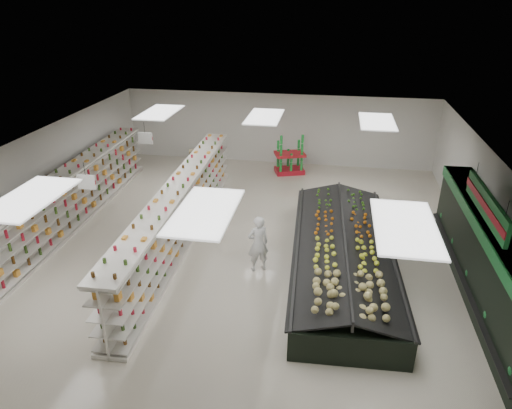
% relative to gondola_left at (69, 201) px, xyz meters
% --- Properties ---
extents(floor, '(16.00, 16.00, 0.00)m').
position_rel_gondola_left_xyz_m(floor, '(6.12, -0.50, -0.87)').
color(floor, beige).
rests_on(floor, ground).
extents(ceiling, '(14.00, 16.00, 0.02)m').
position_rel_gondola_left_xyz_m(ceiling, '(6.12, -0.50, 2.33)').
color(ceiling, white).
rests_on(ceiling, wall_back).
extents(wall_back, '(14.00, 0.02, 3.20)m').
position_rel_gondola_left_xyz_m(wall_back, '(6.12, 7.50, 0.73)').
color(wall_back, silver).
rests_on(wall_back, floor).
extents(wall_left, '(0.02, 16.00, 3.20)m').
position_rel_gondola_left_xyz_m(wall_left, '(-0.88, -0.50, 0.73)').
color(wall_left, silver).
rests_on(wall_left, floor).
extents(wall_right, '(0.02, 16.00, 3.20)m').
position_rel_gondola_left_xyz_m(wall_right, '(13.12, -0.50, 0.73)').
color(wall_right, silver).
rests_on(wall_right, floor).
extents(produce_wall_case, '(0.93, 8.00, 2.20)m').
position_rel_gondola_left_xyz_m(produce_wall_case, '(12.65, -2.00, 0.37)').
color(produce_wall_case, black).
rests_on(produce_wall_case, floor).
extents(aisle_sign_near, '(0.52, 0.06, 0.75)m').
position_rel_gondola_left_xyz_m(aisle_sign_near, '(2.32, -2.50, 1.88)').
color(aisle_sign_near, white).
rests_on(aisle_sign_near, ceiling).
extents(aisle_sign_far, '(0.52, 0.06, 0.75)m').
position_rel_gondola_left_xyz_m(aisle_sign_far, '(2.32, 1.50, 1.88)').
color(aisle_sign_far, white).
rests_on(aisle_sign_far, ceiling).
extents(hortifruti_banner, '(0.12, 3.20, 0.95)m').
position_rel_gondola_left_xyz_m(hortifruti_banner, '(12.36, -2.00, 1.78)').
color(hortifruti_banner, '#1D6F32').
rests_on(hortifruti_banner, ceiling).
extents(gondola_left, '(1.08, 10.98, 1.90)m').
position_rel_gondola_left_xyz_m(gondola_left, '(0.00, 0.00, 0.00)').
color(gondola_left, white).
rests_on(gondola_left, floor).
extents(gondola_center, '(1.12, 11.06, 1.91)m').
position_rel_gondola_left_xyz_m(gondola_center, '(4.02, -0.28, 0.01)').
color(gondola_center, white).
rests_on(gondola_center, floor).
extents(produce_island, '(3.15, 7.86, 1.16)m').
position_rel_gondola_left_xyz_m(produce_island, '(9.13, -1.22, -0.35)').
color(produce_island, black).
rests_on(produce_island, floor).
extents(soda_endcap, '(1.49, 1.23, 1.64)m').
position_rel_gondola_left_xyz_m(soda_endcap, '(6.84, 6.22, -0.08)').
color(soda_endcap, '#B51423').
rests_on(soda_endcap, floor).
extents(shopper_main, '(0.74, 0.66, 1.70)m').
position_rel_gondola_left_xyz_m(shopper_main, '(6.76, -1.68, -0.02)').
color(shopper_main, white).
rests_on(shopper_main, floor).
extents(shopper_background, '(0.53, 0.80, 1.56)m').
position_rel_gondola_left_xyz_m(shopper_background, '(3.13, 4.18, -0.09)').
color(shopper_background, '#9B7A5F').
rests_on(shopper_background, floor).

